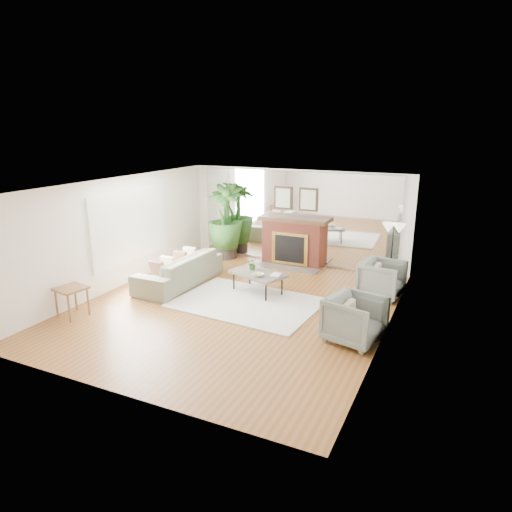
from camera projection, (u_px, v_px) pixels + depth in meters
The scene contains 18 objects.
ground at pixel (236, 307), 9.39m from camera, with size 7.00×7.00×0.00m, color brown.
wall_left at pixel (117, 233), 10.27m from camera, with size 0.02×7.00×2.50m, color white.
wall_right at pixel (389, 267), 7.83m from camera, with size 0.02×7.00×2.50m, color white.
wall_back at pixel (296, 217), 12.08m from camera, with size 6.00×0.02×2.50m, color white.
mirror_panel at pixel (296, 217), 12.07m from camera, with size 5.40×0.04×2.40m, color silver.
window_panel at pixel (130, 226), 10.58m from camera, with size 0.04×2.40×1.50m, color #B2E09E.
fireplace at pixel (292, 241), 12.05m from camera, with size 1.85×0.83×2.05m.
area_rug at pixel (247, 303), 9.56m from camera, with size 2.90×2.07×0.03m, color silver.
coffee_table at pixel (257, 274), 10.03m from camera, with size 1.37×1.07×0.48m.
sofa at pixel (179, 270), 10.62m from camera, with size 2.43×0.95×0.71m, color gray.
armchair_back at pixel (382, 279), 9.84m from camera, with size 0.86×0.88×0.80m, color slate.
armchair_front at pixel (355, 320), 7.77m from camera, with size 0.87×0.90×0.82m, color slate.
side_table at pixel (71, 292), 8.80m from camera, with size 0.60×0.60×0.59m.
potted_ficus at pixel (225, 219), 12.57m from camera, with size 1.11×1.11×2.07m.
floor_lamp at pixel (393, 234), 9.90m from camera, with size 0.51×0.28×1.56m.
tabletop_plant at pixel (253, 264), 10.17m from camera, with size 0.25×0.22×0.28m, color #3A6A27.
fruit_bowl at pixel (258, 275), 9.77m from camera, with size 0.24×0.24×0.06m, color brown.
book at pixel (272, 274), 9.87m from camera, with size 0.20×0.28×0.02m, color brown.
Camera 1 is at (4.10, -7.73, 3.60)m, focal length 32.00 mm.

